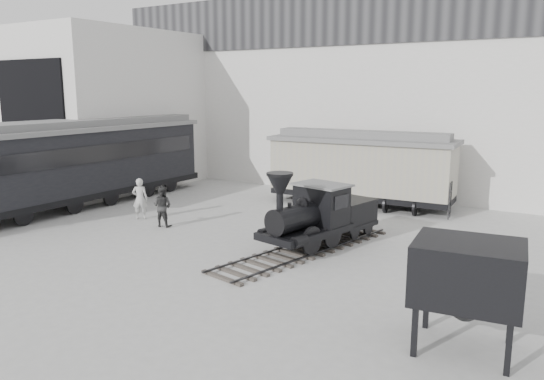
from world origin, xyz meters
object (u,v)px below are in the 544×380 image
Objects in this scene: passenger_coach at (84,162)px; boxcar at (361,167)px; coal_hopper at (467,280)px; visitor_b at (162,206)px; visitor_a at (140,199)px; locomotive at (316,219)px.

boxcar is at bearing 31.81° from passenger_coach.
coal_hopper is (7.69, -12.72, -0.33)m from boxcar.
passenger_coach is 6.45m from visitor_b.
passenger_coach is 8.50× the size of visitor_b.
coal_hopper is (13.22, -4.49, 0.75)m from visitor_b.
visitor_a is 0.75× the size of coal_hopper.
visitor_a is (-7.25, -7.81, -1.02)m from boxcar.
passenger_coach reaches higher than boxcar.
visitor_b is (6.21, -1.16, -1.31)m from passenger_coach.
coal_hopper is at bearing -15.44° from passenger_coach.
locomotive is at bearing 134.12° from coal_hopper.
visitor_a reaches higher than visitor_b.
visitor_b is (-5.53, -8.23, -1.08)m from boxcar.
boxcar is at bearing 112.27° from locomotive.
passenger_coach is 4.72m from visitor_a.
visitor_b is (1.72, -0.41, -0.06)m from visitor_a.
boxcar reaches higher than visitor_b.
passenger_coach is at bearing -42.32° from visitor_a.
coal_hopper is at bearing 128.94° from visitor_a.
visitor_a is 1.07× the size of visitor_b.
locomotive is at bearing -83.53° from boxcar.
locomotive is at bearing 174.17° from visitor_b.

